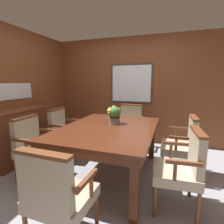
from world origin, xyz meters
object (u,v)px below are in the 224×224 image
at_px(chair_right_far, 183,143).
at_px(chair_left_near, 34,144).
at_px(chair_right_near, 183,165).
at_px(sideboard_cabinet, 21,135).
at_px(potted_plant, 114,115).
at_px(chair_head_far, 129,123).
at_px(chair_head_near, 57,193).
at_px(dining_table, 109,133).
at_px(chair_left_far, 64,130).

xyz_separation_m(chair_right_far, chair_left_near, (-2.10, -0.80, 0.00)).
distance_m(chair_right_near, sideboard_cabinet, 2.77).
height_order(chair_right_near, potted_plant, potted_plant).
bearing_deg(chair_head_far, chair_head_near, -87.15).
relative_size(chair_head_far, sideboard_cabinet, 0.78).
distance_m(chair_right_far, sideboard_cabinet, 2.81).
relative_size(chair_left_near, chair_right_near, 1.00).
distance_m(dining_table, potted_plant, 0.32).
relative_size(chair_left_near, chair_head_far, 1.00).
bearing_deg(potted_plant, chair_left_far, 171.65).
relative_size(dining_table, chair_right_near, 1.94).
height_order(chair_left_near, chair_head_far, same).
bearing_deg(chair_right_near, chair_head_far, -154.18).
height_order(potted_plant, sideboard_cabinet, potted_plant).
height_order(chair_left_far, chair_head_near, same).
bearing_deg(chair_right_near, potted_plant, -126.47).
bearing_deg(chair_head_near, sideboard_cabinet, -35.30).
distance_m(chair_right_far, chair_right_near, 0.79).
height_order(chair_left_near, chair_head_near, same).
bearing_deg(sideboard_cabinet, chair_head_near, -36.44).
bearing_deg(dining_table, chair_right_near, -21.90).
relative_size(chair_right_far, sideboard_cabinet, 0.78).
xyz_separation_m(chair_left_far, chair_left_near, (0.03, -0.80, 0.00)).
bearing_deg(chair_head_near, chair_left_far, -56.15).
xyz_separation_m(chair_head_far, potted_plant, (0.00, -1.10, 0.40)).
distance_m(dining_table, chair_right_far, 1.14).
xyz_separation_m(chair_right_far, chair_head_far, (-1.06, 0.93, 0.00)).
xyz_separation_m(chair_right_far, potted_plant, (-1.05, -0.17, 0.40)).
height_order(dining_table, sideboard_cabinet, sideboard_cabinet).
bearing_deg(chair_head_far, sideboard_cabinet, -139.42).
relative_size(chair_left_far, potted_plant, 3.20).
bearing_deg(sideboard_cabinet, chair_left_near, -31.12).
relative_size(chair_left_far, chair_right_near, 1.00).
height_order(chair_left_near, chair_right_near, same).
distance_m(dining_table, sideboard_cabinet, 1.73).
distance_m(chair_left_near, potted_plant, 1.29).
relative_size(chair_right_far, chair_left_far, 1.00).
xyz_separation_m(chair_left_far, chair_head_near, (1.06, -1.65, 0.00)).
height_order(chair_head_far, potted_plant, potted_plant).
bearing_deg(chair_head_far, chair_right_far, -38.36).
relative_size(dining_table, chair_right_far, 1.94).
bearing_deg(chair_right_far, potted_plant, -82.23).
bearing_deg(chair_right_near, chair_head_near, -54.59).
bearing_deg(potted_plant, chair_right_near, -31.77).
bearing_deg(chair_left_far, dining_table, -114.48).
height_order(chair_left_far, potted_plant, potted_plant).
height_order(chair_head_near, sideboard_cabinet, sideboard_cabinet).
distance_m(chair_left_near, sideboard_cabinet, 0.80).
distance_m(dining_table, chair_head_far, 1.32).
bearing_deg(dining_table, chair_left_near, -157.62).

